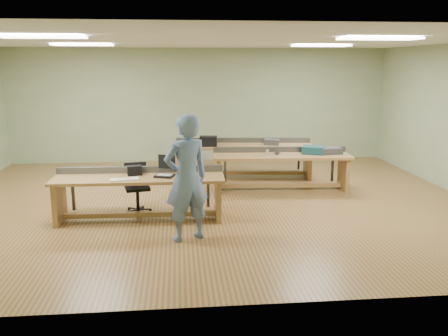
{
  "coord_description": "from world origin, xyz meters",
  "views": [
    {
      "loc": [
        -0.59,
        -8.71,
        2.6
      ],
      "look_at": [
        0.2,
        -0.6,
        0.79
      ],
      "focal_mm": 38.0,
      "sensor_mm": 36.0,
      "label": 1
    }
  ],
  "objects_px": {
    "laptop_base": "(165,176)",
    "parts_bin_grey": "(330,151)",
    "workbench_back": "(243,153)",
    "task_chair": "(137,194)",
    "mug": "(277,152)",
    "workbench_front": "(139,188)",
    "workbench_mid": "(281,164)",
    "camera_bag": "(135,170)",
    "parts_bin_teal": "(313,150)",
    "drinks_can": "(267,153)",
    "person": "(186,178)"
  },
  "relations": [
    {
      "from": "laptop_base",
      "to": "parts_bin_grey",
      "type": "height_order",
      "value": "parts_bin_grey"
    },
    {
      "from": "workbench_back",
      "to": "task_chair",
      "type": "relative_size",
      "value": 3.76
    },
    {
      "from": "workbench_back",
      "to": "mug",
      "type": "relative_size",
      "value": 29.2
    },
    {
      "from": "workbench_back",
      "to": "workbench_front",
      "type": "bearing_deg",
      "value": -120.06
    },
    {
      "from": "workbench_mid",
      "to": "workbench_back",
      "type": "distance_m",
      "value": 1.4
    },
    {
      "from": "workbench_front",
      "to": "workbench_back",
      "type": "distance_m",
      "value": 3.66
    },
    {
      "from": "task_chair",
      "to": "parts_bin_grey",
      "type": "xyz_separation_m",
      "value": [
        3.9,
        1.24,
        0.5
      ]
    },
    {
      "from": "camera_bag",
      "to": "parts_bin_teal",
      "type": "height_order",
      "value": "camera_bag"
    },
    {
      "from": "workbench_back",
      "to": "laptop_base",
      "type": "relative_size",
      "value": 10.94
    },
    {
      "from": "workbench_front",
      "to": "parts_bin_teal",
      "type": "distance_m",
      "value": 3.89
    },
    {
      "from": "workbench_front",
      "to": "mug",
      "type": "height_order",
      "value": "workbench_front"
    },
    {
      "from": "camera_bag",
      "to": "drinks_can",
      "type": "xyz_separation_m",
      "value": [
        2.56,
        1.5,
        -0.02
      ]
    },
    {
      "from": "parts_bin_teal",
      "to": "parts_bin_grey",
      "type": "xyz_separation_m",
      "value": [
        0.34,
        -0.03,
        -0.01
      ]
    },
    {
      "from": "workbench_front",
      "to": "person",
      "type": "distance_m",
      "value": 1.34
    },
    {
      "from": "workbench_mid",
      "to": "person",
      "type": "relative_size",
      "value": 1.51
    },
    {
      "from": "person",
      "to": "parts_bin_grey",
      "type": "height_order",
      "value": "person"
    },
    {
      "from": "workbench_front",
      "to": "camera_bag",
      "type": "bearing_deg",
      "value": 126.28
    },
    {
      "from": "workbench_mid",
      "to": "workbench_front",
      "type": "bearing_deg",
      "value": -145.22
    },
    {
      "from": "workbench_mid",
      "to": "parts_bin_teal",
      "type": "distance_m",
      "value": 0.74
    },
    {
      "from": "laptop_base",
      "to": "task_chair",
      "type": "height_order",
      "value": "task_chair"
    },
    {
      "from": "person",
      "to": "parts_bin_teal",
      "type": "bearing_deg",
      "value": -158.54
    },
    {
      "from": "camera_bag",
      "to": "drinks_can",
      "type": "bearing_deg",
      "value": 20.09
    },
    {
      "from": "workbench_mid",
      "to": "task_chair",
      "type": "bearing_deg",
      "value": -153.13
    },
    {
      "from": "laptop_base",
      "to": "parts_bin_grey",
      "type": "relative_size",
      "value": 0.64
    },
    {
      "from": "workbench_front",
      "to": "parts_bin_grey",
      "type": "distance_m",
      "value": 4.19
    },
    {
      "from": "workbench_front",
      "to": "task_chair",
      "type": "xyz_separation_m",
      "value": [
        -0.08,
        0.46,
        -0.24
      ]
    },
    {
      "from": "laptop_base",
      "to": "task_chair",
      "type": "xyz_separation_m",
      "value": [
        -0.51,
        0.52,
        -0.45
      ]
    },
    {
      "from": "person",
      "to": "workbench_back",
      "type": "bearing_deg",
      "value": -133.35
    },
    {
      "from": "workbench_front",
      "to": "laptop_base",
      "type": "bearing_deg",
      "value": -7.16
    },
    {
      "from": "task_chair",
      "to": "parts_bin_teal",
      "type": "bearing_deg",
      "value": 7.51
    },
    {
      "from": "workbench_mid",
      "to": "workbench_back",
      "type": "height_order",
      "value": "same"
    },
    {
      "from": "workbench_front",
      "to": "mug",
      "type": "relative_size",
      "value": 25.51
    },
    {
      "from": "laptop_base",
      "to": "parts_bin_teal",
      "type": "height_order",
      "value": "parts_bin_teal"
    },
    {
      "from": "person",
      "to": "laptop_base",
      "type": "relative_size",
      "value": 6.36
    },
    {
      "from": "parts_bin_teal",
      "to": "mug",
      "type": "bearing_deg",
      "value": -179.49
    },
    {
      "from": "workbench_back",
      "to": "drinks_can",
      "type": "xyz_separation_m",
      "value": [
        0.31,
        -1.34,
        0.25
      ]
    },
    {
      "from": "parts_bin_grey",
      "to": "mug",
      "type": "relative_size",
      "value": 4.18
    },
    {
      "from": "workbench_mid",
      "to": "laptop_base",
      "type": "xyz_separation_m",
      "value": [
        -2.37,
        -1.76,
        0.21
      ]
    },
    {
      "from": "task_chair",
      "to": "parts_bin_teal",
      "type": "height_order",
      "value": "parts_bin_teal"
    },
    {
      "from": "workbench_front",
      "to": "workbench_back",
      "type": "xyz_separation_m",
      "value": [
        2.17,
        2.95,
        0.01
      ]
    },
    {
      "from": "person",
      "to": "drinks_can",
      "type": "distance_m",
      "value": 3.14
    },
    {
      "from": "workbench_back",
      "to": "task_chair",
      "type": "distance_m",
      "value": 3.37
    },
    {
      "from": "laptop_base",
      "to": "person",
      "type": "bearing_deg",
      "value": -50.17
    },
    {
      "from": "drinks_can",
      "to": "task_chair",
      "type": "bearing_deg",
      "value": -155.71
    },
    {
      "from": "laptop_base",
      "to": "camera_bag",
      "type": "distance_m",
      "value": 0.54
    },
    {
      "from": "drinks_can",
      "to": "mug",
      "type": "bearing_deg",
      "value": 25.6
    },
    {
      "from": "workbench_back",
      "to": "drinks_can",
      "type": "height_order",
      "value": "drinks_can"
    },
    {
      "from": "camera_bag",
      "to": "task_chair",
      "type": "relative_size",
      "value": 0.27
    },
    {
      "from": "task_chair",
      "to": "drinks_can",
      "type": "xyz_separation_m",
      "value": [
        2.56,
        1.16,
        0.49
      ]
    },
    {
      "from": "parts_bin_teal",
      "to": "mug",
      "type": "xyz_separation_m",
      "value": [
        -0.77,
        -0.01,
        -0.03
      ]
    }
  ]
}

